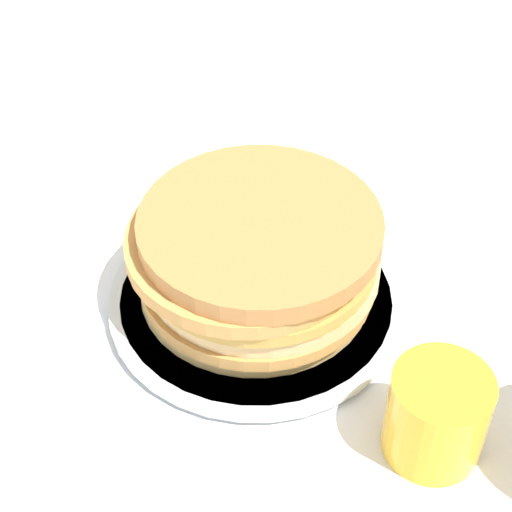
{
  "coord_description": "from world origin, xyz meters",
  "views": [
    {
      "loc": [
        -0.48,
        -0.02,
        0.49
      ],
      "look_at": [
        -0.03,
        0.02,
        0.05
      ],
      "focal_mm": 60.0,
      "sensor_mm": 36.0,
      "label": 1
    }
  ],
  "objects": [
    {
      "name": "juice_glass",
      "position": [
        -0.14,
        -0.11,
        0.03
      ],
      "size": [
        0.07,
        0.07,
        0.07
      ],
      "color": "yellow",
      "rests_on": "ground_plane"
    },
    {
      "name": "ground_plane",
      "position": [
        0.0,
        0.0,
        0.0
      ],
      "size": [
        4.0,
        4.0,
        0.0
      ],
      "primitive_type": "plane",
      "color": "white"
    },
    {
      "name": "plate",
      "position": [
        -0.03,
        0.02,
        0.01
      ],
      "size": [
        0.23,
        0.23,
        0.01
      ],
      "color": "silver",
      "rests_on": "ground_plane"
    },
    {
      "name": "pancake_stack",
      "position": [
        -0.02,
        0.02,
        0.05
      ],
      "size": [
        0.19,
        0.19,
        0.08
      ],
      "color": "#D6B46E",
      "rests_on": "plate"
    }
  ]
}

